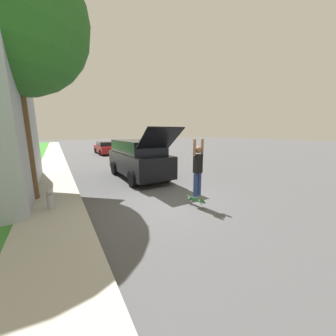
% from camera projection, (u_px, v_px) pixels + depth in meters
% --- Properties ---
extents(ground_plane, '(120.00, 120.00, 0.00)m').
position_uv_depth(ground_plane, '(167.00, 201.00, 6.91)').
color(ground_plane, '#49494C').
extents(sidewalk, '(1.80, 80.00, 0.10)m').
position_uv_depth(sidewalk, '(54.00, 178.00, 10.14)').
color(sidewalk, '#ADA89E').
rests_on(sidewalk, ground_plane).
extents(lawn_tree_near, '(4.76, 4.76, 8.33)m').
position_uv_depth(lawn_tree_near, '(8.00, 16.00, 5.76)').
color(lawn_tree_near, brown).
rests_on(lawn_tree_near, lawn).
extents(suv_parked, '(2.06, 5.61, 2.70)m').
position_uv_depth(suv_parked, '(138.00, 158.00, 10.18)').
color(suv_parked, black).
rests_on(suv_parked, ground_plane).
extents(car_down_street, '(1.87, 4.59, 1.38)m').
position_uv_depth(car_down_street, '(105.00, 148.00, 21.51)').
color(car_down_street, maroon).
rests_on(car_down_street, ground_plane).
extents(skateboarder, '(0.41, 0.22, 1.90)m').
position_uv_depth(skateboarder, '(198.00, 167.00, 6.12)').
color(skateboarder, navy).
rests_on(skateboarder, ground_plane).
extents(skateboard, '(0.27, 0.76, 0.28)m').
position_uv_depth(skateboard, '(196.00, 200.00, 6.39)').
color(skateboard, '#337F3D').
rests_on(skateboard, ground_plane).
extents(fire_hydrant, '(0.20, 0.20, 0.64)m').
position_uv_depth(fire_hydrant, '(50.00, 199.00, 5.88)').
color(fire_hydrant, '#99999E').
rests_on(fire_hydrant, sidewalk).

